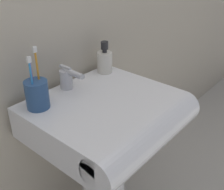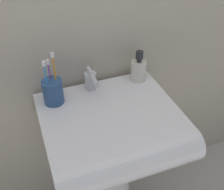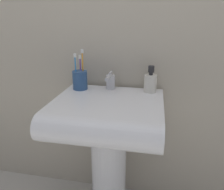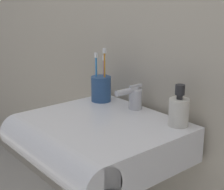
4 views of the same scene
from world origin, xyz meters
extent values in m
cube|color=white|center=(0.00, 0.00, 0.69)|extent=(0.53, 0.42, 0.12)
cylinder|color=white|center=(0.00, -0.21, 0.69)|extent=(0.53, 0.12, 0.12)
cylinder|color=silver|center=(-0.02, 0.17, 0.79)|extent=(0.05, 0.05, 0.08)
cylinder|color=silver|center=(-0.02, 0.12, 0.82)|extent=(0.02, 0.10, 0.02)
cube|color=silver|center=(-0.02, 0.17, 0.84)|extent=(0.01, 0.06, 0.01)
cylinder|color=#2D5184|center=(-0.19, 0.13, 0.80)|extent=(0.08, 0.08, 0.10)
cylinder|color=#338CD8|center=(-0.21, 0.12, 0.84)|extent=(0.01, 0.01, 0.16)
cube|color=white|center=(-0.21, 0.12, 0.93)|extent=(0.01, 0.01, 0.02)
cylinder|color=orange|center=(-0.17, 0.13, 0.85)|extent=(0.01, 0.01, 0.18)
cube|color=white|center=(-0.17, 0.13, 0.96)|extent=(0.01, 0.01, 0.02)
cylinder|color=purple|center=(-0.19, 0.15, 0.84)|extent=(0.01, 0.01, 0.15)
cube|color=white|center=(-0.19, 0.15, 0.92)|extent=(0.01, 0.01, 0.02)
cylinder|color=silver|center=(0.19, 0.16, 0.79)|extent=(0.07, 0.07, 0.09)
cylinder|color=#262628|center=(0.19, 0.16, 0.85)|extent=(0.02, 0.02, 0.01)
cylinder|color=#262628|center=(0.19, 0.16, 0.87)|extent=(0.03, 0.03, 0.03)
camera|label=1|loc=(-0.66, -0.62, 1.26)|focal=45.00mm
camera|label=2|loc=(-0.28, -0.78, 1.46)|focal=45.00mm
camera|label=3|loc=(0.21, -0.97, 1.13)|focal=35.00mm
camera|label=4|loc=(0.88, -0.69, 1.17)|focal=55.00mm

